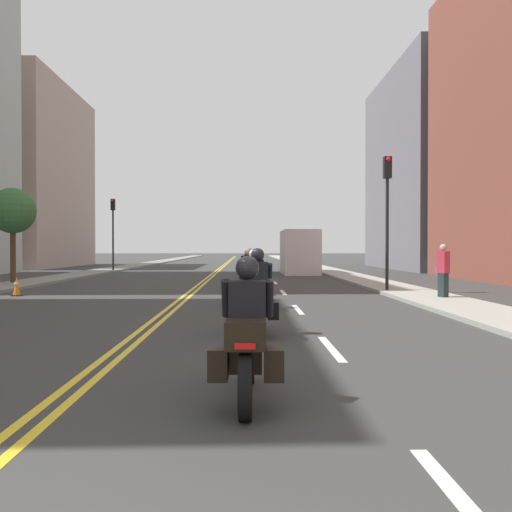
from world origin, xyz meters
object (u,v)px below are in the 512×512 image
Objects in this scene: motorcycle_4 at (248,271)px; motorcycle_6 at (250,264)px; motorcycle_0 at (247,343)px; motorcycle_3 at (252,275)px; traffic_cone_0 at (17,286)px; pedestrian_0 at (443,271)px; traffic_light_far at (113,222)px; parked_truck at (299,254)px; street_tree_1 at (13,211)px; motorcycle_2 at (254,284)px; motorcycle_1 at (258,300)px; traffic_light_near at (387,199)px; motorcycle_5 at (250,267)px.

motorcycle_6 reaches higher than motorcycle_4.
motorcycle_0 is 14.65m from motorcycle_3.
traffic_cone_0 is 14.39m from pedestrian_0.
parked_truck is at bearing -14.65° from traffic_light_far.
traffic_light_far is at bearing 119.23° from motorcycle_4.
motorcycle_4 is 9.72m from traffic_cone_0.
parked_truck is (11.44, 17.13, 0.93)m from traffic_cone_0.
street_tree_1 is (-2.46, 5.82, 2.97)m from traffic_cone_0.
street_tree_1 is at bearing 41.80° from pedestrian_0.
motorcycle_4 is at bearing -90.69° from motorcycle_6.
motorcycle_2 is 5.01m from motorcycle_3.
motorcycle_1 is 24.64m from motorcycle_6.
motorcycle_1 is 0.99× the size of motorcycle_3.
pedestrian_0 reaches higher than motorcycle_1.
parked_truck reaches higher than motorcycle_6.
parked_truck is at bearing 85.31° from motorcycle_0.
motorcycle_2 is 7.89m from traffic_light_near.
motorcycle_6 is (0.09, 19.86, 0.01)m from motorcycle_2.
motorcycle_3 is (-0.01, 5.01, 0.01)m from motorcycle_2.
traffic_light_far is at bearing 106.84° from motorcycle_0.
street_tree_1 is at bearing 163.21° from traffic_light_near.
pedestrian_0 is at bearing 63.84° from motorcycle_0.
parked_truck is (13.91, 11.31, -2.04)m from street_tree_1.
motorcycle_3 is 0.44× the size of traffic_light_near.
traffic_light_far is at bearing 11.83° from pedestrian_0.
motorcycle_4 is at bearing 16.49° from pedestrian_0.
pedestrian_0 is 18.63m from street_tree_1.
motorcycle_2 is 6.41m from pedestrian_0.
traffic_light_near is (5.05, 0.37, 2.80)m from motorcycle_3.
traffic_cone_0 is at bearing 58.77° from pedestrian_0.
motorcycle_4 is 0.95× the size of motorcycle_5.
motorcycle_2 is at bearing -98.60° from parked_truck.
traffic_light_far is (-9.34, 34.41, 2.88)m from motorcycle_0.
pedestrian_0 reaches higher than motorcycle_5.
traffic_light_near is 16.41m from street_tree_1.
traffic_cone_0 is at bearing -67.05° from street_tree_1.
pedestrian_0 is at bearing -53.56° from motorcycle_4.
traffic_light_near reaches higher than motorcycle_0.
motorcycle_4 is 1.00× the size of motorcycle_6.
pedestrian_0 is (6.02, 6.96, 0.27)m from motorcycle_1.
motorcycle_4 is at bearing -94.40° from motorcycle_5.
motorcycle_6 is at bearing -4.21° from pedestrian_0.
parked_truck is at bearing 79.32° from motorcycle_2.
parked_truck reaches higher than pedestrian_0.
motorcycle_3 is 1.01× the size of motorcycle_4.
parked_truck is (-2.78, 19.25, 0.34)m from pedestrian_0.
parked_truck is at bearing 56.26° from traffic_cone_0.
motorcycle_0 is 3.16× the size of traffic_cone_0.
motorcycle_3 reaches higher than motorcycle_0.
street_tree_1 is (-10.53, 0.41, 2.65)m from motorcycle_4.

